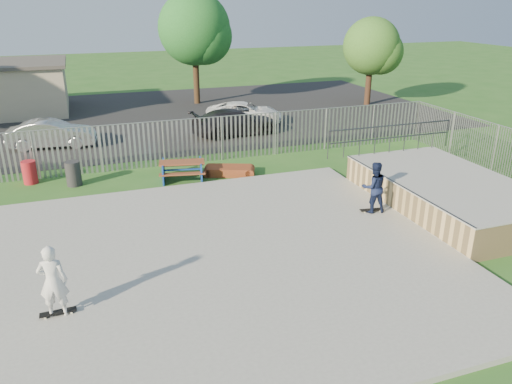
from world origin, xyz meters
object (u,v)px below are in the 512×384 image
object	(u,v)px
trash_bin_red	(30,172)
skater_white	(53,281)
picnic_table	(182,170)
trash_bin_grey	(73,174)
car_silver	(52,134)
car_white	(244,113)
car_dark	(235,122)
tree_right	(371,46)
funbox	(229,171)
skater_navy	(374,187)
tree_mid	(194,29)

from	to	relation	value
trash_bin_red	skater_white	size ratio (longest dim) A/B	0.53
picnic_table	trash_bin_grey	distance (m)	4.22
car_silver	skater_white	size ratio (longest dim) A/B	2.35
picnic_table	car_white	xyz separation A→B (m)	(5.37, 8.34, 0.25)
car_dark	tree_right	bearing A→B (deg)	-72.31
funbox	trash_bin_grey	world-z (taller)	trash_bin_grey
tree_right	skater_navy	xyz separation A→B (m)	(-9.73, -16.47, -2.86)
picnic_table	trash_bin_red	xyz separation A→B (m)	(-5.79, 1.55, 0.07)
car_silver	car_dark	xyz separation A→B (m)	(9.17, -0.62, 0.00)
trash_bin_red	picnic_table	bearing A→B (deg)	-15.01
car_silver	tree_mid	size ratio (longest dim) A/B	0.56
picnic_table	trash_bin_red	size ratio (longest dim) A/B	2.23
picnic_table	trash_bin_red	distance (m)	5.99
car_dark	trash_bin_red	bearing A→B (deg)	109.01
trash_bin_grey	car_white	xyz separation A→B (m)	(9.52, 7.61, 0.15)
car_dark	skater_white	bearing A→B (deg)	143.57
car_dark	car_white	size ratio (longest dim) A/B	1.06
picnic_table	car_dark	world-z (taller)	car_dark
picnic_table	skater_white	bearing A→B (deg)	-107.41
car_white	car_silver	bearing A→B (deg)	118.71
tree_mid	tree_right	world-z (taller)	tree_mid
car_dark	skater_white	xyz separation A→B (m)	(-8.68, -14.53, 0.32)
car_silver	tree_right	world-z (taller)	tree_right
funbox	trash_bin_grey	distance (m)	6.16
funbox	skater_white	size ratio (longest dim) A/B	1.12
skater_white	trash_bin_red	bearing A→B (deg)	-75.25
picnic_table	trash_bin_red	world-z (taller)	trash_bin_red
car_dark	skater_navy	world-z (taller)	skater_navy
tree_mid	skater_white	bearing A→B (deg)	-110.26
funbox	car_white	xyz separation A→B (m)	(3.42, 8.42, 0.46)
car_white	tree_mid	bearing A→B (deg)	30.21
car_dark	tree_mid	world-z (taller)	tree_mid
funbox	car_dark	size ratio (longest dim) A/B	0.42
trash_bin_red	skater_navy	bearing A→B (deg)	-33.11
funbox	car_silver	distance (m)	9.77
picnic_table	funbox	distance (m)	1.96
trash_bin_red	tree_right	world-z (taller)	tree_right
funbox	trash_bin_red	size ratio (longest dim) A/B	2.13
picnic_table	trash_bin_grey	bearing A→B (deg)	-179.00
funbox	skater_white	world-z (taller)	skater_white
car_silver	tree_mid	world-z (taller)	tree_mid
car_silver	car_dark	distance (m)	9.19
car_white	car_dark	bearing A→B (deg)	170.37
picnic_table	tree_mid	size ratio (longest dim) A/B	0.28
trash_bin_grey	car_silver	world-z (taller)	car_silver
trash_bin_grey	car_dark	size ratio (longest dim) A/B	0.21
funbox	car_dark	distance (m)	6.53
car_dark	car_white	bearing A→B (deg)	-34.93
car_white	tree_right	size ratio (longest dim) A/B	0.76
tree_right	car_white	bearing A→B (deg)	-165.85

